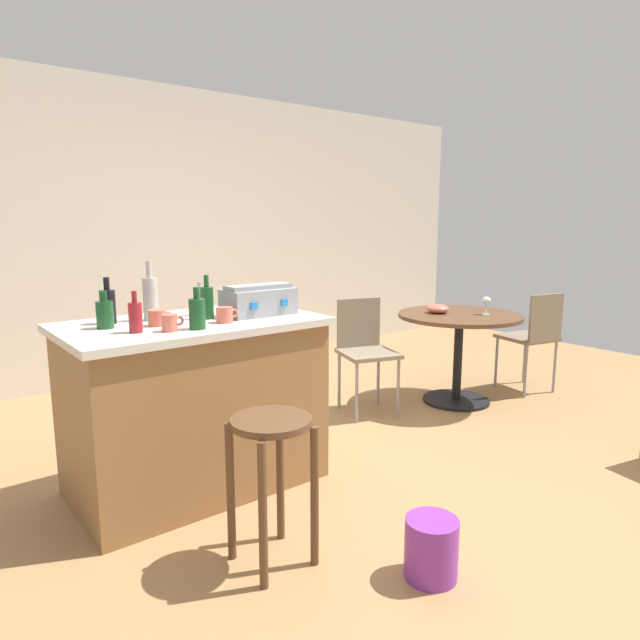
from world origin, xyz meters
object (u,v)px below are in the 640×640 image
object	(u,v)px
cup_1	(170,323)
wooden_stool	(272,457)
folding_chair_far	(534,334)
cup_0	(157,318)
bottle_0	(200,302)
kitchen_island	(195,404)
bottle_1	(108,306)
wine_glass	(486,301)
cup_2	(225,315)
bottle_6	(207,302)
bottle_2	(150,298)
plastic_bucket	(431,548)
bottle_4	(135,316)
dining_table	(459,335)
folding_chair_near	(365,346)
bottle_3	(197,313)
serving_bowl	(438,309)
bottle_5	(105,314)
toolbox	(259,301)

from	to	relation	value
cup_1	wooden_stool	bearing A→B (deg)	-77.91
folding_chair_far	cup_0	world-z (taller)	cup_0
folding_chair_far	bottle_0	bearing A→B (deg)	173.49
kitchen_island	wooden_stool	distance (m)	0.87
bottle_1	wine_glass	size ratio (longest dim) A/B	1.68
cup_0	cup_2	bearing A→B (deg)	-22.96
bottle_0	bottle_6	world-z (taller)	bottle_6
folding_chair_far	bottle_0	distance (m)	2.99
cup_1	bottle_6	bearing A→B (deg)	34.88
folding_chair_far	bottle_2	distance (m)	3.27
wooden_stool	plastic_bucket	bearing A→B (deg)	-47.63
bottle_4	kitchen_island	bearing A→B (deg)	21.13
folding_chair_far	cup_2	xyz separation A→B (m)	(-2.93, 0.03, 0.46)
kitchen_island	dining_table	world-z (taller)	kitchen_island
folding_chair_near	bottle_3	bearing A→B (deg)	-160.69
bottle_2	cup_0	distance (m)	0.20
cup_1	plastic_bucket	xyz separation A→B (m)	(0.60, -1.16, -0.85)
cup_0	serving_bowl	xyz separation A→B (m)	(2.42, 0.20, -0.21)
cup_0	bottle_4	bearing A→B (deg)	-144.91
bottle_0	cup_0	world-z (taller)	bottle_0
folding_chair_near	serving_bowl	size ratio (longest dim) A/B	4.83
bottle_2	plastic_bucket	distance (m)	1.86
kitchen_island	dining_table	xyz separation A→B (m)	(2.33, 0.03, 0.09)
bottle_0	folding_chair_near	bearing A→B (deg)	8.11
bottle_6	cup_0	world-z (taller)	bottle_6
bottle_3	serving_bowl	bearing A→B (deg)	10.00
cup_1	bottle_5	bearing A→B (deg)	129.34
bottle_1	bottle_4	bearing A→B (deg)	-85.38
cup_0	bottle_0	bearing A→B (deg)	27.79
folding_chair_near	bottle_0	xyz separation A→B (m)	(-1.47, -0.21, 0.49)
wine_glass	cup_0	bearing A→B (deg)	178.20
bottle_3	cup_1	xyz separation A→B (m)	(-0.13, 0.03, -0.04)
folding_chair_near	plastic_bucket	xyz separation A→B (m)	(-1.20, -1.72, -0.39)
kitchen_island	bottle_5	bearing A→B (deg)	171.79
dining_table	bottle_1	distance (m)	2.75
dining_table	wine_glass	distance (m)	0.34
wooden_stool	bottle_1	xyz separation A→B (m)	(-0.31, 1.05, 0.55)
bottle_4	wine_glass	xyz separation A→B (m)	(2.82, 0.02, -0.18)
bottle_4	bottle_5	distance (m)	0.21
kitchen_island	bottle_5	size ratio (longest dim) A/B	7.16
wooden_stool	cup_0	distance (m)	0.98
bottle_1	plastic_bucket	size ratio (longest dim) A/B	0.94
folding_chair_far	bottle_5	distance (m)	3.52
bottle_1	serving_bowl	xyz separation A→B (m)	(2.60, -0.01, -0.26)
kitchen_island	bottle_0	xyz separation A→B (m)	(0.12, 0.14, 0.54)
bottle_2	serving_bowl	size ratio (longest dim) A/B	1.76
folding_chair_near	bottle_1	size ratio (longest dim) A/B	3.60
folding_chair_far	serving_bowl	distance (m)	0.94
toolbox	bottle_6	world-z (taller)	bottle_6
folding_chair_near	bottle_2	size ratio (longest dim) A/B	2.74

